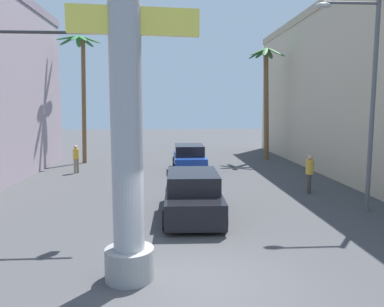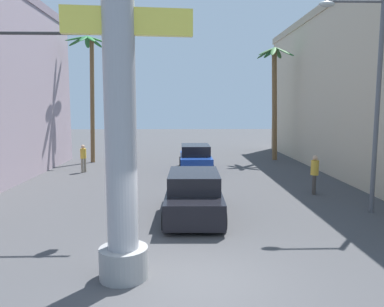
# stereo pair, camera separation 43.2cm
# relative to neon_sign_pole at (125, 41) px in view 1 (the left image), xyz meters

# --- Properties ---
(ground_plane) EXTENTS (93.68, 93.68, 0.00)m
(ground_plane) POSITION_rel_neon_sign_pole_xyz_m (1.64, 9.64, -5.18)
(ground_plane) COLOR #424244
(building_right) EXTENTS (7.05, 26.80, 9.88)m
(building_right) POSITION_rel_neon_sign_pole_xyz_m (13.06, 12.87, -0.23)
(building_right) COLOR #C6B293
(building_right) RESTS_ON ground
(neon_sign_pole) EXTENTS (3.07, 1.10, 10.84)m
(neon_sign_pole) POSITION_rel_neon_sign_pole_xyz_m (0.00, 0.00, 0.00)
(neon_sign_pole) COLOR #9E9EA3
(neon_sign_pole) RESTS_ON ground
(street_lamp) EXTENTS (2.33, 0.28, 7.55)m
(street_lamp) POSITION_rel_neon_sign_pole_xyz_m (7.90, 5.02, -0.66)
(street_lamp) COLOR #59595E
(street_lamp) RESTS_ON ground
(traffic_light_mast) EXTENTS (5.53, 0.32, 6.21)m
(traffic_light_mast) POSITION_rel_neon_sign_pole_xyz_m (-3.29, 4.10, -0.80)
(traffic_light_mast) COLOR #333333
(traffic_light_mast) RESTS_ON ground
(car_lead) EXTENTS (2.11, 4.76, 1.56)m
(car_lead) POSITION_rel_neon_sign_pole_xyz_m (1.73, 4.85, -4.45)
(car_lead) COLOR black
(car_lead) RESTS_ON ground
(car_far) EXTENTS (1.95, 4.38, 1.56)m
(car_far) POSITION_rel_neon_sign_pole_xyz_m (2.15, 14.22, -4.45)
(car_far) COLOR black
(car_far) RESTS_ON ground
(palm_tree_far_left) EXTENTS (2.88, 2.88, 8.63)m
(palm_tree_far_left) POSITION_rel_neon_sign_pole_xyz_m (-4.90, 18.06, 0.62)
(palm_tree_far_left) COLOR brown
(palm_tree_far_left) RESTS_ON ground
(palm_tree_far_right) EXTENTS (2.72, 2.67, 8.03)m
(palm_tree_far_right) POSITION_rel_neon_sign_pole_xyz_m (7.97, 18.79, -0.11)
(palm_tree_far_right) COLOR brown
(palm_tree_far_right) RESTS_ON ground
(pedestrian_mid_right) EXTENTS (0.41, 0.41, 1.73)m
(pedestrian_mid_right) POSITION_rel_neon_sign_pole_xyz_m (7.14, 7.91, -4.17)
(pedestrian_mid_right) COLOR #3F3833
(pedestrian_mid_right) RESTS_ON ground
(pedestrian_far_left) EXTENTS (0.48, 0.48, 1.63)m
(pedestrian_far_left) POSITION_rel_neon_sign_pole_xyz_m (-4.44, 13.77, -4.23)
(pedestrian_far_left) COLOR gray
(pedestrian_far_left) RESTS_ON ground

